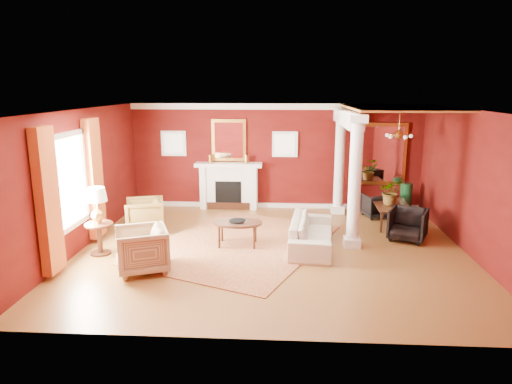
# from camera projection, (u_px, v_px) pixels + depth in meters

# --- Properties ---
(ground) EXTENTS (8.00, 8.00, 0.00)m
(ground) POSITION_uv_depth(u_px,v_px,m) (272.00, 250.00, 9.58)
(ground) COLOR brown
(ground) RESTS_ON ground
(room_shell) EXTENTS (8.04, 7.04, 2.92)m
(room_shell) POSITION_uv_depth(u_px,v_px,m) (273.00, 155.00, 9.13)
(room_shell) COLOR #5A100C
(room_shell) RESTS_ON ground
(fireplace) EXTENTS (1.85, 0.42, 1.29)m
(fireplace) POSITION_uv_depth(u_px,v_px,m) (229.00, 186.00, 12.74)
(fireplace) COLOR white
(fireplace) RESTS_ON ground
(overmantel_mirror) EXTENTS (0.95, 0.07, 1.15)m
(overmantel_mirror) POSITION_uv_depth(u_px,v_px,m) (229.00, 140.00, 12.59)
(overmantel_mirror) COLOR gold
(overmantel_mirror) RESTS_ON fireplace
(flank_window_left) EXTENTS (0.70, 0.07, 0.70)m
(flank_window_left) POSITION_uv_depth(u_px,v_px,m) (174.00, 143.00, 12.71)
(flank_window_left) COLOR white
(flank_window_left) RESTS_ON room_shell
(flank_window_right) EXTENTS (0.70, 0.07, 0.70)m
(flank_window_right) POSITION_uv_depth(u_px,v_px,m) (285.00, 144.00, 12.53)
(flank_window_right) COLOR white
(flank_window_right) RESTS_ON room_shell
(left_window) EXTENTS (0.21, 2.55, 2.60)m
(left_window) POSITION_uv_depth(u_px,v_px,m) (73.00, 188.00, 8.90)
(left_window) COLOR white
(left_window) RESTS_ON room_shell
(column_front) EXTENTS (0.36, 0.36, 2.80)m
(column_front) POSITION_uv_depth(u_px,v_px,m) (355.00, 181.00, 9.45)
(column_front) COLOR white
(column_front) RESTS_ON ground
(column_back) EXTENTS (0.36, 0.36, 2.80)m
(column_back) POSITION_uv_depth(u_px,v_px,m) (339.00, 161.00, 12.08)
(column_back) COLOR white
(column_back) RESTS_ON ground
(header_beam) EXTENTS (0.30, 3.20, 0.32)m
(header_beam) POSITION_uv_depth(u_px,v_px,m) (347.00, 118.00, 10.74)
(header_beam) COLOR white
(header_beam) RESTS_ON column_front
(amber_ceiling) EXTENTS (2.30, 3.40, 0.04)m
(amber_ceiling) POSITION_uv_depth(u_px,v_px,m) (399.00, 108.00, 10.47)
(amber_ceiling) COLOR #D78D3F
(amber_ceiling) RESTS_ON room_shell
(dining_mirror) EXTENTS (1.30, 0.07, 1.70)m
(dining_mirror) POSITION_uv_depth(u_px,v_px,m) (382.00, 154.00, 12.42)
(dining_mirror) COLOR gold
(dining_mirror) RESTS_ON room_shell
(chandelier) EXTENTS (0.60, 0.62, 0.75)m
(chandelier) POSITION_uv_depth(u_px,v_px,m) (399.00, 135.00, 10.65)
(chandelier) COLOR gold
(chandelier) RESTS_ON room_shell
(crown_trim) EXTENTS (8.00, 0.08, 0.16)m
(crown_trim) POSITION_uv_depth(u_px,v_px,m) (276.00, 107.00, 12.31)
(crown_trim) COLOR white
(crown_trim) RESTS_ON room_shell
(base_trim) EXTENTS (8.00, 0.08, 0.12)m
(base_trim) POSITION_uv_depth(u_px,v_px,m) (275.00, 205.00, 12.93)
(base_trim) COLOR white
(base_trim) RESTS_ON ground
(rug) EXTENTS (4.66, 5.24, 0.02)m
(rug) POSITION_uv_depth(u_px,v_px,m) (240.00, 244.00, 9.94)
(rug) COLOR maroon
(rug) RESTS_ON ground
(sofa) EXTENTS (0.84, 2.21, 0.84)m
(sofa) POSITION_uv_depth(u_px,v_px,m) (312.00, 228.00, 9.66)
(sofa) COLOR beige
(sofa) RESTS_ON ground
(armchair_leopard) EXTENTS (0.99, 1.03, 0.87)m
(armchair_leopard) POSITION_uv_depth(u_px,v_px,m) (145.00, 214.00, 10.70)
(armchair_leopard) COLOR black
(armchair_leopard) RESTS_ON ground
(armchair_stripe) EXTENTS (1.11, 1.14, 0.92)m
(armchair_stripe) POSITION_uv_depth(u_px,v_px,m) (142.00, 247.00, 8.38)
(armchair_stripe) COLOR tan
(armchair_stripe) RESTS_ON ground
(coffee_table) EXTENTS (1.06, 1.06, 0.53)m
(coffee_table) POSITION_uv_depth(u_px,v_px,m) (238.00, 224.00, 9.74)
(coffee_table) COLOR black
(coffee_table) RESTS_ON ground
(coffee_book) EXTENTS (0.15, 0.02, 0.20)m
(coffee_book) POSITION_uv_depth(u_px,v_px,m) (240.00, 217.00, 9.70)
(coffee_book) COLOR black
(coffee_book) RESTS_ON coffee_table
(side_table) EXTENTS (0.56, 0.56, 1.40)m
(side_table) POSITION_uv_depth(u_px,v_px,m) (98.00, 210.00, 9.14)
(side_table) COLOR black
(side_table) RESTS_ON ground
(dining_table) EXTENTS (0.59, 1.50, 0.83)m
(dining_table) POSITION_uv_depth(u_px,v_px,m) (393.00, 209.00, 11.23)
(dining_table) COLOR black
(dining_table) RESTS_ON ground
(dining_chair_near) EXTENTS (1.00, 0.97, 0.79)m
(dining_chair_near) POSITION_uv_depth(u_px,v_px,m) (408.00, 223.00, 10.11)
(dining_chair_near) COLOR black
(dining_chair_near) RESTS_ON ground
(dining_chair_far) EXTENTS (0.80, 0.77, 0.68)m
(dining_chair_far) POSITION_uv_depth(u_px,v_px,m) (377.00, 204.00, 11.93)
(dining_chair_far) COLOR black
(dining_chair_far) RESTS_ON ground
(green_urn) EXTENTS (0.35, 0.35, 0.85)m
(green_urn) POSITION_uv_depth(u_px,v_px,m) (405.00, 202.00, 12.22)
(green_urn) COLOR #143F1E
(green_urn) RESTS_ON ground
(potted_plant) EXTENTS (0.64, 0.69, 0.49)m
(potted_plant) POSITION_uv_depth(u_px,v_px,m) (392.00, 182.00, 11.09)
(potted_plant) COLOR #26591E
(potted_plant) RESTS_ON dining_table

